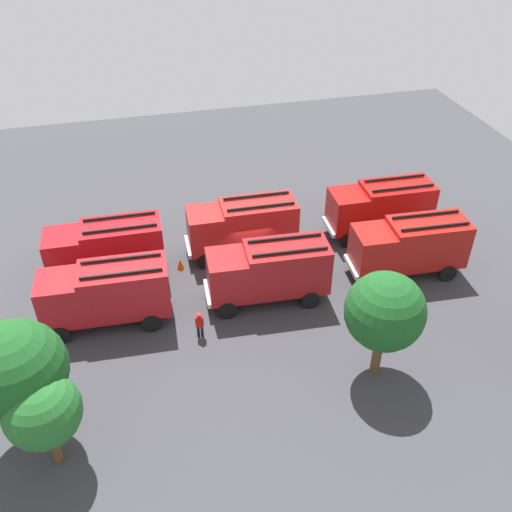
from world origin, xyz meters
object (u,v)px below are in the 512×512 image
at_px(tree_3, 16,370).
at_px(traffic_cone_2, 352,297).
at_px(fire_truck_5, 106,292).
at_px(tree_1, 385,312).
at_px(fire_truck_2, 106,247).
at_px(tree_2, 42,411).
at_px(traffic_cone_1, 405,293).
at_px(firefighter_0, 200,324).
at_px(fire_truck_3, 410,245).
at_px(fire_truck_4, 269,270).
at_px(fire_truck_0, 381,206).
at_px(traffic_cone_0, 180,264).
at_px(fire_truck_1, 243,225).
at_px(firefighter_1, 368,247).
at_px(firefighter_3, 156,276).
at_px(firefighter_2, 51,243).

distance_m(tree_3, traffic_cone_2, 18.76).
relative_size(fire_truck_5, tree_1, 1.20).
height_order(fire_truck_2, tree_2, tree_2).
relative_size(fire_truck_2, traffic_cone_1, 10.61).
bearing_deg(firefighter_0, fire_truck_3, -61.11).
xyz_separation_m(fire_truck_2, fire_truck_4, (-9.08, 4.60, 0.00)).
relative_size(fire_truck_0, traffic_cone_2, 11.52).
bearing_deg(traffic_cone_1, fire_truck_0, -100.51).
distance_m(fire_truck_3, fire_truck_4, 9.08).
bearing_deg(tree_3, tree_1, -179.97).
distance_m(fire_truck_2, traffic_cone_1, 18.35).
distance_m(firefighter_0, traffic_cone_0, 6.40).
bearing_deg(firefighter_0, fire_truck_2, 52.52).
bearing_deg(fire_truck_1, tree_2, 51.11).
height_order(fire_truck_4, tree_1, tree_1).
bearing_deg(tree_3, firefighter_1, -155.52).
xyz_separation_m(fire_truck_0, fire_truck_5, (18.49, 4.78, 0.00)).
bearing_deg(firefighter_1, tree_2, -0.86).
relative_size(fire_truck_0, fire_truck_3, 0.99).
bearing_deg(firefighter_3, firefighter_1, 118.09).
distance_m(fire_truck_3, fire_truck_5, 18.30).
height_order(fire_truck_1, fire_truck_4, same).
relative_size(firefighter_3, tree_3, 0.27).
distance_m(fire_truck_1, fire_truck_3, 10.56).
distance_m(firefighter_0, tree_1, 10.08).
distance_m(fire_truck_0, fire_truck_1, 9.67).
distance_m(firefighter_1, traffic_cone_0, 12.21).
xyz_separation_m(fire_truck_0, traffic_cone_1, (1.29, 6.94, -1.81)).
distance_m(firefighter_1, firefighter_3, 13.69).
distance_m(fire_truck_5, tree_1, 15.01).
xyz_separation_m(traffic_cone_1, traffic_cone_2, (3.23, -0.45, -0.03)).
bearing_deg(fire_truck_3, fire_truck_0, -89.02).
distance_m(fire_truck_4, traffic_cone_1, 8.40).
height_order(tree_2, traffic_cone_2, tree_2).
relative_size(fire_truck_0, firefighter_3, 4.09).
height_order(tree_1, tree_2, tree_1).
relative_size(fire_truck_2, traffic_cone_0, 10.10).
height_order(fire_truck_5, tree_2, tree_2).
relative_size(fire_truck_1, fire_truck_3, 0.99).
bearing_deg(tree_3, traffic_cone_0, -125.88).
bearing_deg(fire_truck_3, firefighter_3, -4.75).
distance_m(fire_truck_3, firefighter_1, 2.85).
distance_m(tree_1, traffic_cone_0, 14.48).
relative_size(fire_truck_4, traffic_cone_1, 10.72).
bearing_deg(fire_truck_1, traffic_cone_1, 142.09).
height_order(firefighter_2, tree_1, tree_1).
xyz_separation_m(fire_truck_1, fire_truck_2, (8.68, 0.42, 0.00)).
distance_m(tree_1, traffic_cone_1, 7.45).
relative_size(fire_truck_0, firefighter_2, 4.56).
relative_size(fire_truck_0, traffic_cone_1, 10.64).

